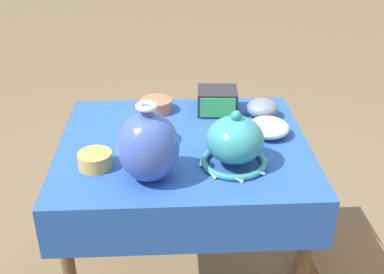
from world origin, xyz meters
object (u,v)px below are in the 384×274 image
object	(u,v)px
mosaic_tile_box	(217,101)
pot_squat_ochre	(95,160)
bowl_shallow_ivory	(268,128)
bowl_shallow_slate	(262,108)
wooden_crate	(344,266)
vase_tall_bulbous	(148,147)
pot_squat_terracotta	(156,105)
vase_dome_bell	(235,143)
cup_wide_celadon	(151,132)

from	to	relation	value
mosaic_tile_box	pot_squat_ochre	world-z (taller)	mosaic_tile_box
bowl_shallow_ivory	bowl_shallow_slate	world-z (taller)	bowl_shallow_slate
wooden_crate	bowl_shallow_ivory	bearing A→B (deg)	170.98
vase_tall_bulbous	pot_squat_terracotta	distance (m)	0.51
bowl_shallow_slate	wooden_crate	bearing A→B (deg)	-26.49
vase_dome_bell	pot_squat_terracotta	xyz separation A→B (m)	(-0.27, 0.44, -0.06)
mosaic_tile_box	bowl_shallow_slate	xyz separation A→B (m)	(0.18, -0.06, -0.01)
bowl_shallow_ivory	cup_wide_celadon	distance (m)	0.44
mosaic_tile_box	bowl_shallow_ivory	size ratio (longest dim) A/B	1.09
vase_tall_bulbous	vase_dome_bell	bearing A→B (deg)	13.52
cup_wide_celadon	bowl_shallow_ivory	bearing A→B (deg)	3.82
mosaic_tile_box	cup_wide_celadon	bearing A→B (deg)	-133.53
mosaic_tile_box	pot_squat_ochre	xyz separation A→B (m)	(-0.45, -0.41, -0.02)
bowl_shallow_ivory	wooden_crate	bearing A→B (deg)	-3.82
pot_squat_terracotta	pot_squat_ochre	bearing A→B (deg)	-114.53
bowl_shallow_ivory	wooden_crate	size ratio (longest dim) A/B	0.43
mosaic_tile_box	pot_squat_terracotta	world-z (taller)	mosaic_tile_box
mosaic_tile_box	vase_dome_bell	bearing A→B (deg)	-83.87
vase_tall_bulbous	bowl_shallow_ivory	size ratio (longest dim) A/B	1.69
wooden_crate	vase_tall_bulbous	bearing A→B (deg)	-168.54
cup_wide_celadon	pot_squat_terracotta	distance (m)	0.26
bowl_shallow_slate	wooden_crate	size ratio (longest dim) A/B	0.35
vase_dome_bell	wooden_crate	world-z (taller)	vase_dome_bell
vase_tall_bulbous	pot_squat_ochre	world-z (taller)	vase_tall_bulbous
mosaic_tile_box	cup_wide_celadon	xyz separation A→B (m)	(-0.27, -0.24, -0.01)
vase_tall_bulbous	pot_squat_ochre	distance (m)	0.22
pot_squat_ochre	bowl_shallow_slate	xyz separation A→B (m)	(0.62, 0.35, 0.01)
cup_wide_celadon	mosaic_tile_box	bearing A→B (deg)	42.63
vase_tall_bulbous	wooden_crate	xyz separation A→B (m)	(0.81, 0.24, -0.76)
bowl_shallow_ivory	pot_squat_ochre	world-z (taller)	bowl_shallow_ivory
pot_squat_ochre	wooden_crate	world-z (taller)	pot_squat_ochre
pot_squat_terracotta	wooden_crate	size ratio (longest dim) A/B	0.36
vase_dome_bell	mosaic_tile_box	distance (m)	0.42
bowl_shallow_ivory	cup_wide_celadon	world-z (taller)	cup_wide_celadon
cup_wide_celadon	pot_squat_terracotta	world-z (taller)	cup_wide_celadon
cup_wide_celadon	bowl_shallow_slate	world-z (taller)	bowl_shallow_slate
bowl_shallow_slate	bowl_shallow_ivory	bearing A→B (deg)	-92.22
mosaic_tile_box	pot_squat_terracotta	bearing A→B (deg)	179.56
vase_dome_bell	cup_wide_celadon	distance (m)	0.33
vase_tall_bulbous	mosaic_tile_box	world-z (taller)	vase_tall_bulbous
cup_wide_celadon	pot_squat_terracotta	bearing A→B (deg)	86.60
vase_tall_bulbous	vase_dome_bell	distance (m)	0.29
bowl_shallow_slate	pot_squat_terracotta	bearing A→B (deg)	170.19
mosaic_tile_box	bowl_shallow_ivory	bearing A→B (deg)	-47.72
cup_wide_celadon	pot_squat_ochre	distance (m)	0.24
vase_tall_bulbous	bowl_shallow_ivory	xyz separation A→B (m)	(0.43, 0.27, -0.08)
vase_tall_bulbous	pot_squat_ochre	xyz separation A→B (m)	(-0.18, 0.07, -0.09)
pot_squat_terracotta	mosaic_tile_box	bearing A→B (deg)	-4.28
cup_wide_celadon	bowl_shallow_slate	size ratio (longest dim) A/B	1.01
mosaic_tile_box	wooden_crate	size ratio (longest dim) A/B	0.46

